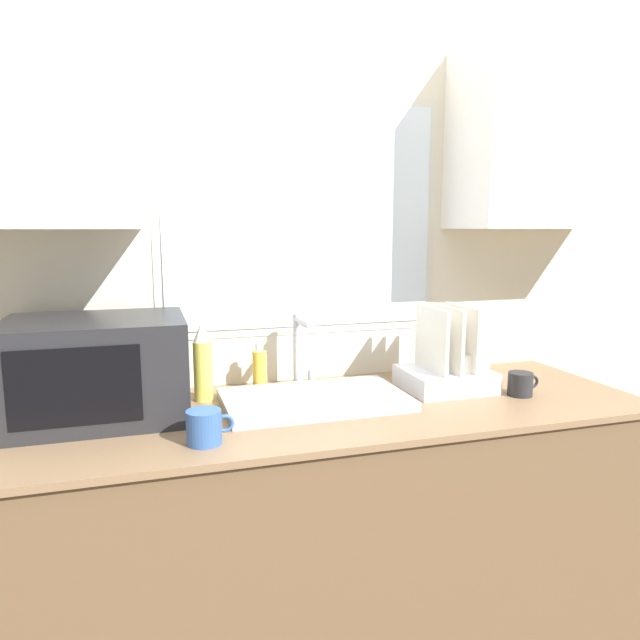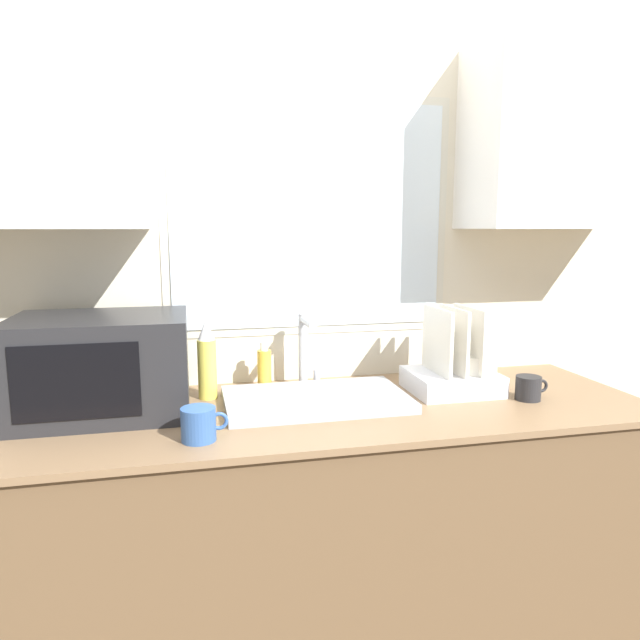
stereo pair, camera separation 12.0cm
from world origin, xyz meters
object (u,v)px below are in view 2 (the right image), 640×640
Objects in this scene: microwave at (102,365)px; dish_rack at (455,370)px; faucet at (306,345)px; spray_bottle at (207,360)px; mug_near_sink at (199,424)px; soap_bottle at (264,369)px.

dish_rack is at bearing -1.74° from microwave.
spray_bottle is at bearing -173.69° from faucet.
spray_bottle is at bearing 84.73° from mug_near_sink.
soap_bottle is (-0.14, 0.02, -0.08)m from faucet.
spray_bottle reaches higher than mug_near_sink.
faucet is at bearing 48.46° from mug_near_sink.
microwave is 4.06× the size of mug_near_sink.
soap_bottle is 0.50m from mug_near_sink.
microwave reaches higher than dish_rack.
faucet is 0.99× the size of spray_bottle.
microwave is 0.32m from spray_bottle.
faucet is at bearing 162.74° from dish_rack.
dish_rack is (0.49, -0.15, -0.08)m from faucet.
dish_rack is 1.10× the size of spray_bottle.
dish_rack is 0.65m from soap_bottle.
spray_bottle is 0.21m from soap_bottle.
faucet is 0.90× the size of dish_rack.
spray_bottle is (0.31, 0.08, -0.02)m from microwave.
dish_rack reaches higher than soap_bottle.
microwave is at bearing -169.76° from faucet.
spray_bottle is 2.13× the size of mug_near_sink.
microwave is at bearing 132.57° from mug_near_sink.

